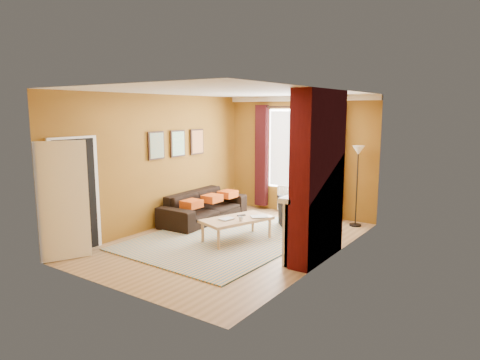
# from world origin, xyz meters

# --- Properties ---
(ground) EXTENTS (5.50, 5.50, 0.00)m
(ground) POSITION_xyz_m (0.00, 0.00, 0.00)
(ground) COLOR olive
(ground) RESTS_ON ground
(room_walls) EXTENTS (3.82, 5.54, 2.83)m
(room_walls) POSITION_xyz_m (0.63, 0.29, 1.38)
(room_walls) COLOR #8C5D1B
(room_walls) RESTS_ON ground
(striped_rug) EXTENTS (2.91, 3.95, 0.02)m
(striped_rug) POSITION_xyz_m (-0.21, 0.12, 0.01)
(striped_rug) COLOR teal
(striped_rug) RESTS_ON ground
(sofa) EXTENTS (0.98, 2.31, 0.66)m
(sofa) POSITION_xyz_m (-1.42, 0.89, 0.33)
(sofa) COLOR black
(sofa) RESTS_ON ground
(armchair) EXTENTS (1.33, 1.32, 0.65)m
(armchair) POSITION_xyz_m (0.73, 1.59, 0.33)
(armchair) COLOR black
(armchair) RESTS_ON ground
(coffee_table) EXTENTS (1.06, 1.48, 0.44)m
(coffee_table) POSITION_xyz_m (0.05, 0.07, 0.40)
(coffee_table) COLOR tan
(coffee_table) RESTS_ON ground
(wicker_stool) EXTENTS (0.37, 0.37, 0.39)m
(wicker_stool) POSITION_xyz_m (0.64, 1.99, 0.20)
(wicker_stool) COLOR olive
(wicker_stool) RESTS_ON ground
(floor_lamp) EXTENTS (0.32, 0.32, 1.73)m
(floor_lamp) POSITION_xyz_m (1.55, 2.40, 1.37)
(floor_lamp) COLOR black
(floor_lamp) RESTS_ON ground
(book_a) EXTENTS (0.25, 0.30, 0.03)m
(book_a) POSITION_xyz_m (-0.15, -0.11, 0.46)
(book_a) COLOR #999999
(book_a) RESTS_ON coffee_table
(book_b) EXTENTS (0.39, 0.39, 0.02)m
(book_b) POSITION_xyz_m (0.29, 0.45, 0.46)
(book_b) COLOR #999999
(book_b) RESTS_ON coffee_table
(mug) EXTENTS (0.13, 0.13, 0.09)m
(mug) POSITION_xyz_m (0.23, -0.06, 0.49)
(mug) COLOR #999999
(mug) RESTS_ON coffee_table
(tv_remote) EXTENTS (0.12, 0.17, 0.02)m
(tv_remote) POSITION_xyz_m (0.02, 0.26, 0.46)
(tv_remote) COLOR #28282B
(tv_remote) RESTS_ON coffee_table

